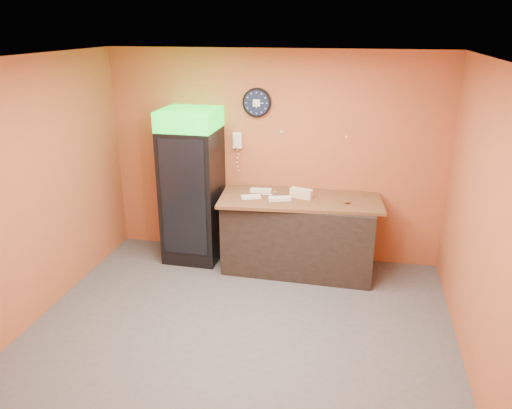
# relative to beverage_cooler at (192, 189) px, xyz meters

# --- Properties ---
(floor) EXTENTS (4.50, 4.50, 0.00)m
(floor) POSITION_rel_beverage_cooler_xyz_m (1.04, -1.60, -1.01)
(floor) COLOR #47474C
(floor) RESTS_ON ground
(back_wall) EXTENTS (4.50, 0.02, 2.80)m
(back_wall) POSITION_rel_beverage_cooler_xyz_m (1.04, 0.40, 0.39)
(back_wall) COLOR #C05A36
(back_wall) RESTS_ON floor
(left_wall) EXTENTS (0.02, 4.00, 2.80)m
(left_wall) POSITION_rel_beverage_cooler_xyz_m (-1.21, -1.60, 0.39)
(left_wall) COLOR #C05A36
(left_wall) RESTS_ON floor
(right_wall) EXTENTS (0.02, 4.00, 2.80)m
(right_wall) POSITION_rel_beverage_cooler_xyz_m (3.29, -1.60, 0.39)
(right_wall) COLOR #C05A36
(right_wall) RESTS_ON floor
(ceiling) EXTENTS (4.50, 4.00, 0.02)m
(ceiling) POSITION_rel_beverage_cooler_xyz_m (1.04, -1.60, 1.79)
(ceiling) COLOR white
(ceiling) RESTS_ON back_wall
(beverage_cooler) EXTENTS (0.73, 0.74, 2.06)m
(beverage_cooler) POSITION_rel_beverage_cooler_xyz_m (0.00, 0.00, 0.00)
(beverage_cooler) COLOR black
(beverage_cooler) RESTS_ON floor
(prep_counter) EXTENTS (1.93, 0.89, 0.96)m
(prep_counter) POSITION_rel_beverage_cooler_xyz_m (1.47, -0.03, -0.53)
(prep_counter) COLOR black
(prep_counter) RESTS_ON floor
(wall_clock) EXTENTS (0.38, 0.06, 0.38)m
(wall_clock) POSITION_rel_beverage_cooler_xyz_m (0.82, 0.37, 1.11)
(wall_clock) COLOR black
(wall_clock) RESTS_ON back_wall
(wall_phone) EXTENTS (0.12, 0.10, 0.21)m
(wall_phone) POSITION_rel_beverage_cooler_xyz_m (0.56, 0.34, 0.61)
(wall_phone) COLOR white
(wall_phone) RESTS_ON back_wall
(butcher_paper) EXTENTS (2.12, 1.06, 0.04)m
(butcher_paper) POSITION_rel_beverage_cooler_xyz_m (1.47, -0.03, -0.03)
(butcher_paper) COLOR brown
(butcher_paper) RESTS_ON prep_counter
(sub_roll_stack) EXTENTS (0.30, 0.18, 0.12)m
(sub_roll_stack) POSITION_rel_beverage_cooler_xyz_m (1.47, -0.03, 0.05)
(sub_roll_stack) COLOR beige
(sub_roll_stack) RESTS_ON butcher_paper
(wrapped_sandwich_left) EXTENTS (0.27, 0.18, 0.04)m
(wrapped_sandwich_left) POSITION_rel_beverage_cooler_xyz_m (0.85, -0.17, 0.01)
(wrapped_sandwich_left) COLOR white
(wrapped_sandwich_left) RESTS_ON butcher_paper
(wrapped_sandwich_mid) EXTENTS (0.30, 0.19, 0.04)m
(wrapped_sandwich_mid) POSITION_rel_beverage_cooler_xyz_m (1.22, -0.17, 0.01)
(wrapped_sandwich_mid) COLOR white
(wrapped_sandwich_mid) RESTS_ON butcher_paper
(wrapped_sandwich_right) EXTENTS (0.29, 0.13, 0.04)m
(wrapped_sandwich_right) POSITION_rel_beverage_cooler_xyz_m (0.93, 0.10, 0.01)
(wrapped_sandwich_right) COLOR white
(wrapped_sandwich_right) RESTS_ON butcher_paper
(kitchen_tool) EXTENTS (0.06, 0.06, 0.06)m
(kitchen_tool) POSITION_rel_beverage_cooler_xyz_m (1.13, -0.03, 0.02)
(kitchen_tool) COLOR silver
(kitchen_tool) RESTS_ON butcher_paper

